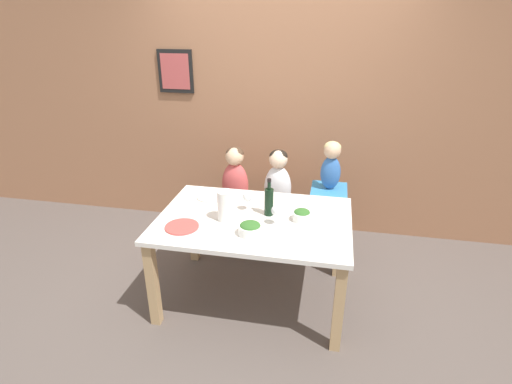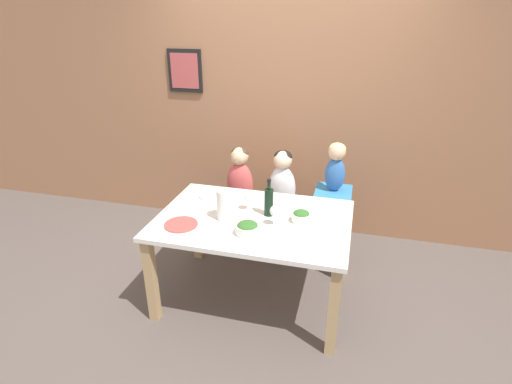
{
  "view_description": "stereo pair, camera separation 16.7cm",
  "coord_description": "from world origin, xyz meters",
  "px_view_note": "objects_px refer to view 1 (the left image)",
  "views": [
    {
      "loc": [
        0.53,
        -2.59,
        2.13
      ],
      "look_at": [
        0.0,
        0.07,
        0.91
      ],
      "focal_mm": 28.0,
      "sensor_mm": 36.0,
      "label": 1
    },
    {
      "loc": [
        0.69,
        -2.55,
        2.13
      ],
      "look_at": [
        0.0,
        0.07,
        0.91
      ],
      "focal_mm": 28.0,
      "sensor_mm": 36.0,
      "label": 2
    }
  ],
  "objects_px": {
    "chair_right_highchair": "(328,204)",
    "person_baby_right": "(331,162)",
    "wine_bottle": "(269,201)",
    "salad_bowl_large": "(250,228)",
    "chair_far_center": "(277,216)",
    "wine_glass_far": "(248,197)",
    "person_child_center": "(278,179)",
    "dinner_plate_front_left": "(182,227)",
    "paper_towel_roll": "(225,206)",
    "chair_far_left": "(236,212)",
    "wine_glass_near": "(276,211)",
    "salad_bowl_small": "(302,215)",
    "person_child_left": "(235,176)",
    "dinner_plate_back_left": "(211,197)"
  },
  "relations": [
    {
      "from": "chair_right_highchair",
      "to": "person_baby_right",
      "type": "bearing_deg",
      "value": 90.0
    },
    {
      "from": "wine_bottle",
      "to": "salad_bowl_large",
      "type": "height_order",
      "value": "wine_bottle"
    },
    {
      "from": "chair_far_center",
      "to": "salad_bowl_large",
      "type": "xyz_separation_m",
      "value": [
        -0.05,
        -0.98,
        0.4
      ]
    },
    {
      "from": "wine_bottle",
      "to": "wine_glass_far",
      "type": "bearing_deg",
      "value": 165.93
    },
    {
      "from": "chair_right_highchair",
      "to": "person_child_center",
      "type": "bearing_deg",
      "value": 179.86
    },
    {
      "from": "chair_right_highchair",
      "to": "wine_glass_far",
      "type": "bearing_deg",
      "value": -134.46
    },
    {
      "from": "person_baby_right",
      "to": "dinner_plate_front_left",
      "type": "bearing_deg",
      "value": -135.81
    },
    {
      "from": "person_baby_right",
      "to": "person_child_center",
      "type": "bearing_deg",
      "value": -179.94
    },
    {
      "from": "chair_right_highchair",
      "to": "dinner_plate_front_left",
      "type": "relative_size",
      "value": 2.86
    },
    {
      "from": "paper_towel_roll",
      "to": "dinner_plate_front_left",
      "type": "height_order",
      "value": "paper_towel_roll"
    },
    {
      "from": "dinner_plate_front_left",
      "to": "chair_far_left",
      "type": "bearing_deg",
      "value": 81.52
    },
    {
      "from": "person_baby_right",
      "to": "wine_glass_near",
      "type": "distance_m",
      "value": 0.89
    },
    {
      "from": "dinner_plate_front_left",
      "to": "person_child_center",
      "type": "bearing_deg",
      "value": 60.9
    },
    {
      "from": "wine_bottle",
      "to": "salad_bowl_small",
      "type": "bearing_deg",
      "value": -10.03
    },
    {
      "from": "paper_towel_roll",
      "to": "salad_bowl_large",
      "type": "relative_size",
      "value": 1.37
    },
    {
      "from": "chair_right_highchair",
      "to": "salad_bowl_small",
      "type": "bearing_deg",
      "value": -104.46
    },
    {
      "from": "salad_bowl_small",
      "to": "wine_glass_near",
      "type": "bearing_deg",
      "value": -150.64
    },
    {
      "from": "chair_far_center",
      "to": "person_baby_right",
      "type": "xyz_separation_m",
      "value": [
        0.47,
        0.0,
        0.58
      ]
    },
    {
      "from": "person_child_left",
      "to": "dinner_plate_back_left",
      "type": "relative_size",
      "value": 2.39
    },
    {
      "from": "chair_far_left",
      "to": "salad_bowl_small",
      "type": "distance_m",
      "value": 1.06
    },
    {
      "from": "chair_far_left",
      "to": "chair_right_highchair",
      "type": "distance_m",
      "value": 0.88
    },
    {
      "from": "wine_glass_near",
      "to": "wine_glass_far",
      "type": "relative_size",
      "value": 1.0
    },
    {
      "from": "person_child_center",
      "to": "wine_bottle",
      "type": "bearing_deg",
      "value": -87.58
    },
    {
      "from": "person_child_center",
      "to": "wine_bottle",
      "type": "distance_m",
      "value": 0.67
    },
    {
      "from": "wine_glass_far",
      "to": "dinner_plate_back_left",
      "type": "relative_size",
      "value": 0.64
    },
    {
      "from": "chair_right_highchair",
      "to": "salad_bowl_small",
      "type": "relative_size",
      "value": 5.01
    },
    {
      "from": "wine_bottle",
      "to": "salad_bowl_large",
      "type": "relative_size",
      "value": 1.74
    },
    {
      "from": "chair_far_left",
      "to": "dinner_plate_back_left",
      "type": "xyz_separation_m",
      "value": [
        -0.09,
        -0.45,
        0.36
      ]
    },
    {
      "from": "paper_towel_roll",
      "to": "dinner_plate_front_left",
      "type": "bearing_deg",
      "value": -148.29
    },
    {
      "from": "wine_glass_far",
      "to": "dinner_plate_back_left",
      "type": "xyz_separation_m",
      "value": [
        -0.35,
        0.17,
        -0.1
      ]
    },
    {
      "from": "dinner_plate_front_left",
      "to": "chair_right_highchair",
      "type": "bearing_deg",
      "value": 44.14
    },
    {
      "from": "chair_far_center",
      "to": "person_child_left",
      "type": "height_order",
      "value": "person_child_left"
    },
    {
      "from": "person_child_center",
      "to": "wine_glass_far",
      "type": "relative_size",
      "value": 3.76
    },
    {
      "from": "chair_far_center",
      "to": "wine_glass_near",
      "type": "distance_m",
      "value": 0.94
    },
    {
      "from": "chair_far_center",
      "to": "person_child_left",
      "type": "distance_m",
      "value": 0.55
    },
    {
      "from": "person_child_left",
      "to": "wine_glass_near",
      "type": "xyz_separation_m",
      "value": [
        0.51,
        -0.81,
        0.09
      ]
    },
    {
      "from": "chair_right_highchair",
      "to": "wine_glass_near",
      "type": "xyz_separation_m",
      "value": [
        -0.36,
        -0.81,
        0.3
      ]
    },
    {
      "from": "chair_far_left",
      "to": "chair_right_highchair",
      "type": "bearing_deg",
      "value": 0.0
    },
    {
      "from": "chair_right_highchair",
      "to": "wine_glass_far",
      "type": "distance_m",
      "value": 0.92
    },
    {
      "from": "salad_bowl_small",
      "to": "dinner_plate_back_left",
      "type": "height_order",
      "value": "salad_bowl_small"
    },
    {
      "from": "paper_towel_roll",
      "to": "dinner_plate_back_left",
      "type": "height_order",
      "value": "paper_towel_roll"
    },
    {
      "from": "chair_right_highchair",
      "to": "wine_glass_near",
      "type": "distance_m",
      "value": 0.93
    },
    {
      "from": "chair_far_center",
      "to": "person_child_center",
      "type": "relative_size",
      "value": 0.76
    },
    {
      "from": "dinner_plate_back_left",
      "to": "wine_glass_far",
      "type": "bearing_deg",
      "value": -26.44
    },
    {
      "from": "chair_far_center",
      "to": "dinner_plate_back_left",
      "type": "distance_m",
      "value": 0.76
    },
    {
      "from": "wine_bottle",
      "to": "paper_towel_roll",
      "type": "bearing_deg",
      "value": -153.81
    },
    {
      "from": "person_child_left",
      "to": "dinner_plate_front_left",
      "type": "relative_size",
      "value": 2.39
    },
    {
      "from": "person_baby_right",
      "to": "person_child_left",
      "type": "bearing_deg",
      "value": -179.97
    },
    {
      "from": "salad_bowl_large",
      "to": "salad_bowl_small",
      "type": "height_order",
      "value": "same"
    },
    {
      "from": "wine_glass_far",
      "to": "salad_bowl_large",
      "type": "distance_m",
      "value": 0.38
    }
  ]
}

